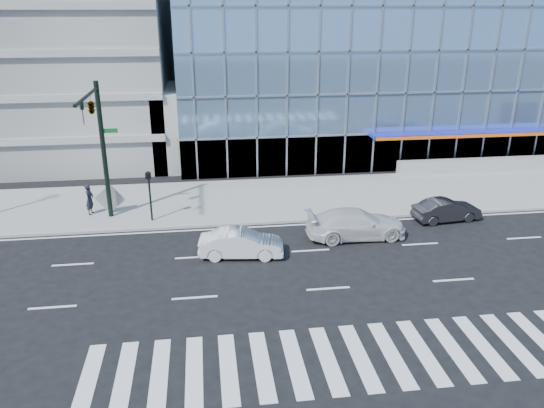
{
  "coord_description": "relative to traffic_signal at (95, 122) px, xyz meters",
  "views": [
    {
      "loc": [
        -5.33,
        -24.58,
        12.06
      ],
      "look_at": [
        -1.63,
        3.0,
        1.57
      ],
      "focal_mm": 35.0,
      "sensor_mm": 36.0,
      "label": 1
    }
  ],
  "objects": [
    {
      "name": "sidewalk",
      "position": [
        11.0,
        3.43,
        -6.09
      ],
      "size": [
        120.0,
        8.0,
        0.15
      ],
      "primitive_type": "cube",
      "color": "gray",
      "rests_on": "ground"
    },
    {
      "name": "tilted_panel",
      "position": [
        -0.05,
        1.96,
        -5.1
      ],
      "size": [
        1.83,
        0.08,
        1.83
      ],
      "primitive_type": "cube",
      "rotation": [
        0.0,
        0.9,
        -0.01
      ],
      "color": "gray",
      "rests_on": "sidewalk"
    },
    {
      "name": "dark_sedan",
      "position": [
        19.81,
        -1.57,
        -5.51
      ],
      "size": [
        4.14,
        1.85,
        1.32
      ],
      "primitive_type": "imported",
      "rotation": [
        0.0,
        0.0,
        1.69
      ],
      "color": "black",
      "rests_on": "ground"
    },
    {
      "name": "ground",
      "position": [
        11.0,
        -4.57,
        -6.16
      ],
      "size": [
        160.0,
        160.0,
        0.0
      ],
      "primitive_type": "plane",
      "color": "black",
      "rests_on": "ground"
    },
    {
      "name": "parking_garage",
      "position": [
        -9.0,
        21.43,
        3.84
      ],
      "size": [
        24.0,
        24.0,
        20.0
      ],
      "primitive_type": "cube",
      "color": "gray",
      "rests_on": "ground"
    },
    {
      "name": "white_suv",
      "position": [
        13.81,
        -3.2,
        -5.37
      ],
      "size": [
        5.52,
        2.3,
        1.59
      ],
      "primitive_type": "imported",
      "rotation": [
        0.0,
        0.0,
        1.58
      ],
      "color": "silver",
      "rests_on": "ground"
    },
    {
      "name": "ramp_block",
      "position": [
        5.0,
        13.43,
        -3.16
      ],
      "size": [
        6.0,
        8.0,
        6.0
      ],
      "primitive_type": "cube",
      "color": "gray",
      "rests_on": "ground"
    },
    {
      "name": "traffic_signal",
      "position": [
        0.0,
        0.0,
        0.0
      ],
      "size": [
        1.14,
        5.74,
        8.0
      ],
      "color": "black",
      "rests_on": "sidewalk"
    },
    {
      "name": "theatre_building",
      "position": [
        25.0,
        21.43,
        1.34
      ],
      "size": [
        42.0,
        26.0,
        15.0
      ],
      "primitive_type": "cube",
      "color": "#769DC4",
      "rests_on": "ground"
    },
    {
      "name": "pedestrian",
      "position": [
        -1.24,
        1.95,
        -5.08
      ],
      "size": [
        0.58,
        0.76,
        1.88
      ],
      "primitive_type": "imported",
      "rotation": [
        0.0,
        0.0,
        1.36
      ],
      "color": "black",
      "rests_on": "sidewalk"
    },
    {
      "name": "ped_signal_post",
      "position": [
        2.5,
        0.37,
        -4.02
      ],
      "size": [
        0.3,
        0.33,
        3.0
      ],
      "color": "black",
      "rests_on": "sidewalk"
    },
    {
      "name": "white_sedan",
      "position": [
        7.36,
        -4.73,
        -5.46
      ],
      "size": [
        4.41,
        1.97,
        1.4
      ],
      "primitive_type": "imported",
      "rotation": [
        0.0,
        0.0,
        1.45
      ],
      "color": "silver",
      "rests_on": "ground"
    }
  ]
}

